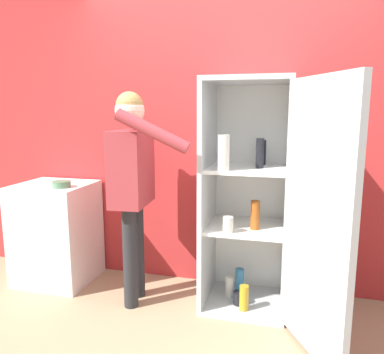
% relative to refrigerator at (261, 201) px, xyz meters
% --- Properties ---
extents(ground_plane, '(12.00, 12.00, 0.00)m').
position_rel_refrigerator_xyz_m(ground_plane, '(-0.34, -0.55, -0.87)').
color(ground_plane, tan).
extents(wall_back, '(7.00, 0.06, 2.55)m').
position_rel_refrigerator_xyz_m(wall_back, '(-0.34, 0.43, 0.40)').
color(wall_back, '#B72D2D').
rests_on(wall_back, ground_plane).
extents(refrigerator, '(0.98, 1.16, 1.76)m').
position_rel_refrigerator_xyz_m(refrigerator, '(0.00, 0.00, 0.00)').
color(refrigerator, '#B7BABC').
rests_on(refrigerator, ground_plane).
extents(person, '(0.67, 0.58, 1.67)m').
position_rel_refrigerator_xyz_m(person, '(-0.97, -0.10, 0.19)').
color(person, '#262628').
rests_on(person, ground_plane).
extents(counter, '(0.63, 0.57, 0.89)m').
position_rel_refrigerator_xyz_m(counter, '(-1.81, 0.09, -0.42)').
color(counter, white).
rests_on(counter, ground_plane).
extents(bowl, '(0.15, 0.15, 0.05)m').
position_rel_refrigerator_xyz_m(bowl, '(-1.66, -0.02, 0.05)').
color(bowl, '#517F5B').
rests_on(bowl, counter).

